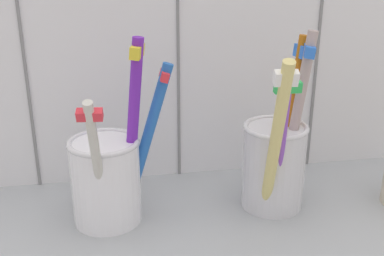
# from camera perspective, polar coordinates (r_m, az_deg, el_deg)

# --- Properties ---
(counter_slab) EXTENTS (0.64, 0.22, 0.02)m
(counter_slab) POSITION_cam_1_polar(r_m,az_deg,el_deg) (0.48, 0.46, -12.21)
(counter_slab) COLOR #9EA3A8
(counter_slab) RESTS_ON ground
(toothbrush_cup_left) EXTENTS (0.10, 0.10, 0.18)m
(toothbrush_cup_left) POSITION_cam_1_polar(r_m,az_deg,el_deg) (0.47, -9.90, -5.48)
(toothbrush_cup_left) COLOR white
(toothbrush_cup_left) RESTS_ON counter_slab
(toothbrush_cup_right) EXTENTS (0.06, 0.11, 0.18)m
(toothbrush_cup_right) POSITION_cam_1_polar(r_m,az_deg,el_deg) (0.49, 9.92, -3.62)
(toothbrush_cup_right) COLOR silver
(toothbrush_cup_right) RESTS_ON counter_slab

